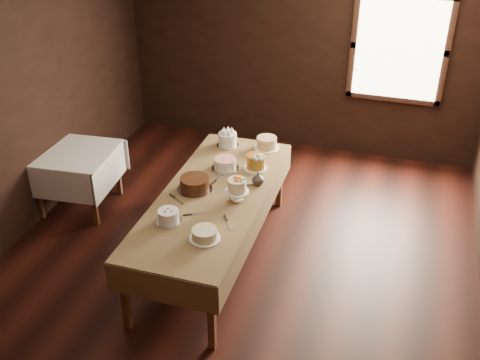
# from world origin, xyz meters

# --- Properties ---
(floor) EXTENTS (5.00, 6.00, 0.01)m
(floor) POSITION_xyz_m (0.00, 0.00, 0.00)
(floor) COLOR black
(floor) RESTS_ON ground
(wall_back) EXTENTS (5.00, 0.02, 2.80)m
(wall_back) POSITION_xyz_m (0.00, 3.00, 1.40)
(wall_back) COLOR black
(wall_back) RESTS_ON ground
(wall_left) EXTENTS (0.02, 6.00, 2.80)m
(wall_left) POSITION_xyz_m (-2.50, 0.00, 1.40)
(wall_left) COLOR black
(wall_left) RESTS_ON ground
(window) EXTENTS (1.10, 0.05, 1.30)m
(window) POSITION_xyz_m (1.30, 2.94, 1.60)
(window) COLOR #FFEABF
(window) RESTS_ON wall_back
(display_table) EXTENTS (1.03, 2.63, 0.81)m
(display_table) POSITION_xyz_m (-0.25, 0.06, 0.75)
(display_table) COLOR #4D2D1E
(display_table) RESTS_ON ground
(side_table) EXTENTS (0.96, 0.96, 0.75)m
(side_table) POSITION_xyz_m (-2.17, 0.56, 0.66)
(side_table) COLOR #4D2D1E
(side_table) RESTS_ON ground
(cake_meringue) EXTENTS (0.28, 0.28, 0.16)m
(cake_meringue) POSITION_xyz_m (-0.45, 1.14, 0.89)
(cake_meringue) COLOR silver
(cake_meringue) RESTS_ON display_table
(cake_speckled) EXTENTS (0.30, 0.30, 0.14)m
(cake_speckled) POSITION_xyz_m (0.01, 1.21, 0.88)
(cake_speckled) COLOR white
(cake_speckled) RESTS_ON display_table
(cake_lattice) EXTENTS (0.32, 0.32, 0.11)m
(cake_lattice) POSITION_xyz_m (-0.30, 0.61, 0.87)
(cake_lattice) COLOR silver
(cake_lattice) RESTS_ON display_table
(cake_caramel) EXTENTS (0.26, 0.26, 0.17)m
(cake_caramel) POSITION_xyz_m (0.02, 0.71, 0.89)
(cake_caramel) COLOR white
(cake_caramel) RESTS_ON display_table
(cake_chocolate) EXTENTS (0.41, 0.41, 0.14)m
(cake_chocolate) POSITION_xyz_m (-0.45, 0.09, 0.88)
(cake_chocolate) COLOR silver
(cake_chocolate) RESTS_ON display_table
(cake_flowers) EXTENTS (0.26, 0.26, 0.25)m
(cake_flowers) POSITION_xyz_m (0.02, 0.03, 0.92)
(cake_flowers) COLOR white
(cake_flowers) RESTS_ON display_table
(cake_swirl) EXTENTS (0.25, 0.25, 0.13)m
(cake_swirl) POSITION_xyz_m (-0.48, -0.53, 0.87)
(cake_swirl) COLOR silver
(cake_swirl) RESTS_ON display_table
(cake_cream) EXTENTS (0.33, 0.33, 0.10)m
(cake_cream) POSITION_xyz_m (-0.06, -0.68, 0.86)
(cake_cream) COLOR white
(cake_cream) RESTS_ON display_table
(cake_server_a) EXTENTS (0.22, 0.14, 0.01)m
(cake_server_a) POSITION_xyz_m (-0.25, -0.31, 0.82)
(cake_server_a) COLOR silver
(cake_server_a) RESTS_ON display_table
(cake_server_b) EXTENTS (0.16, 0.21, 0.01)m
(cake_server_b) POSITION_xyz_m (0.08, -0.41, 0.82)
(cake_server_b) COLOR silver
(cake_server_b) RESTS_ON display_table
(cake_server_c) EXTENTS (0.06, 0.24, 0.01)m
(cake_server_c) POSITION_xyz_m (-0.29, 0.41, 0.82)
(cake_server_c) COLOR silver
(cake_server_c) RESTS_ON display_table
(cake_server_d) EXTENTS (0.21, 0.16, 0.01)m
(cake_server_d) POSITION_xyz_m (0.07, 0.35, 0.82)
(cake_server_d) COLOR silver
(cake_server_d) RESTS_ON display_table
(cake_server_e) EXTENTS (0.21, 0.16, 0.01)m
(cake_server_e) POSITION_xyz_m (-0.53, -0.17, 0.82)
(cake_server_e) COLOR silver
(cake_server_e) RESTS_ON display_table
(flower_vase) EXTENTS (0.14, 0.14, 0.14)m
(flower_vase) POSITION_xyz_m (0.14, 0.39, 0.88)
(flower_vase) COLOR #2D2823
(flower_vase) RESTS_ON display_table
(flower_bouquet) EXTENTS (0.14, 0.14, 0.20)m
(flower_bouquet) POSITION_xyz_m (0.14, 0.39, 1.07)
(flower_bouquet) COLOR white
(flower_bouquet) RESTS_ON flower_vase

